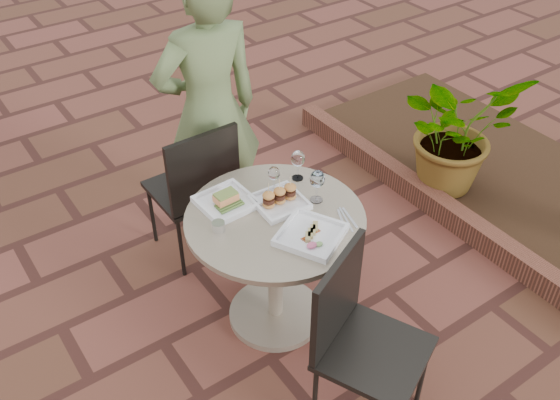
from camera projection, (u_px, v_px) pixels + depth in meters
ground at (270, 358)px, 3.29m from camera, size 60.00×60.00×0.00m
cafe_table at (275, 253)px, 3.22m from camera, size 0.90×0.90×0.73m
chair_far at (197, 183)px, 3.58m from camera, size 0.44×0.44×0.93m
chair_near at (357, 330)px, 2.74m from camera, size 0.58×0.58×0.93m
diner at (209, 113)px, 3.56m from camera, size 0.67×0.47×1.75m
plate_salmon at (226, 201)px, 3.13m from camera, size 0.27×0.27×0.07m
plate_sliders at (279, 199)px, 3.12m from camera, size 0.26×0.26×0.16m
plate_tuna at (311, 235)px, 2.94m from camera, size 0.38×0.38×0.03m
wine_glass_right at (317, 180)px, 3.09m from camera, size 0.08×0.08×0.18m
wine_glass_mid at (274, 174)px, 3.17m from camera, size 0.06×0.06×0.15m
wine_glass_far at (298, 159)px, 3.24m from camera, size 0.07×0.07×0.17m
steel_ramekin at (219, 226)px, 2.97m from camera, size 0.07×0.07×0.05m
cutlery_set at (346, 219)px, 3.05m from camera, size 0.14×0.21×0.00m
planter_curb at (443, 209)px, 4.15m from camera, size 0.12×3.00×0.15m
mulch_bed at (510, 179)px, 4.50m from camera, size 1.30×3.00×0.06m
potted_plant_a at (456, 130)px, 4.15m from camera, size 0.85×0.76×0.86m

